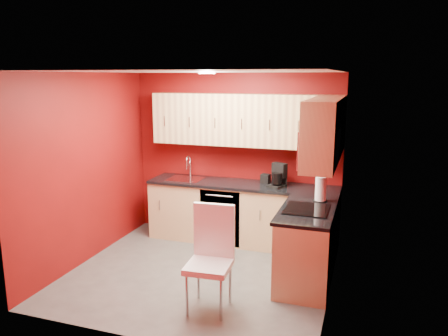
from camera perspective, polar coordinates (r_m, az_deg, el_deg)
The scene contains 21 objects.
floor at distance 5.70m, azimuth -3.13°, elevation -13.55°, with size 3.20×3.20×0.00m, color #54524F.
ceiling at distance 5.15m, azimuth -3.46°, elevation 12.46°, with size 3.20×3.20×0.00m, color white.
wall_back at distance 6.67m, azimuth 1.49°, elevation 1.56°, with size 3.20×3.20×0.00m, color maroon.
wall_front at distance 3.98m, azimuth -11.35°, elevation -5.87°, with size 3.20×3.20×0.00m, color maroon.
wall_left at distance 6.05m, azimuth -17.50°, elevation -0.07°, with size 3.00×3.00×0.00m, color maroon.
wall_right at distance 4.93m, azimuth 14.26°, elevation -2.53°, with size 3.00×3.00×0.00m, color maroon.
base_cabinets_back at distance 6.54m, azimuth 2.36°, elevation -6.04°, with size 2.80×0.60×0.87m, color tan.
base_cabinets_right at distance 5.45m, azimuth 10.84°, elevation -10.00°, with size 0.60×1.30×0.87m, color tan.
countertop_back at distance 6.40m, azimuth 2.36°, elevation -2.20°, with size 2.80×0.63×0.04m, color black.
countertop_right at distance 5.29m, azimuth 10.85°, elevation -5.46°, with size 0.63×1.27×0.04m, color black.
upper_cabinets_back at distance 6.37m, azimuth 2.79°, elevation 6.28°, with size 2.80×0.35×0.75m, color #D9BA7B.
upper_cabinets_right at distance 5.27m, azimuth 13.10°, elevation 5.49°, with size 0.35×1.55×0.75m.
microwave at distance 5.06m, azimuth 12.35°, elevation 2.67°, with size 0.42×0.76×0.42m.
cooktop at distance 5.25m, azimuth 10.75°, elevation -5.31°, with size 0.50×0.55×0.01m, color black.
sink at distance 6.70m, azimuth -5.01°, elevation -1.11°, with size 0.52×0.42×0.35m.
dishwasher_front at distance 6.34m, azimuth -0.56°, elevation -6.59°, with size 0.60×0.02×0.82m, color black.
downlight at distance 5.43m, azimuth -2.24°, elevation 12.28°, with size 0.20×0.20×0.01m, color white.
coffee_maker at distance 6.19m, azimuth 6.90°, elevation -0.98°, with size 0.20×0.27×0.33m, color black, non-canonical shape.
napkin_holder at distance 6.41m, azimuth 5.43°, elevation -1.40°, with size 0.12×0.12×0.13m, color black, non-canonical shape.
paper_towel at distance 5.59m, azimuth 12.51°, elevation -2.70°, with size 0.18×0.18×0.31m, color white, non-canonical shape.
dining_chair at distance 4.68m, azimuth -1.99°, elevation -11.95°, with size 0.45×0.47×1.12m, color white, non-canonical shape.
Camera 1 is at (1.92, -4.77, 2.45)m, focal length 35.00 mm.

